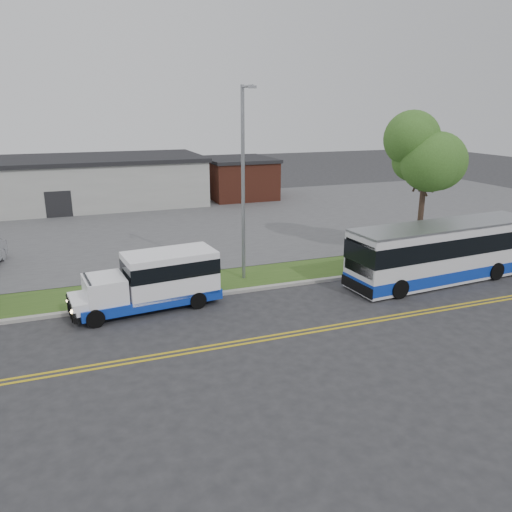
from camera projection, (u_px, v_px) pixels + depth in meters
name	position (u px, v px, depth m)	size (l,w,h in m)	color
ground	(201.00, 307.00, 22.38)	(140.00, 140.00, 0.00)	#28282B
lane_line_north	(226.00, 343.00, 18.92)	(70.00, 0.12, 0.01)	gold
lane_line_south	(229.00, 346.00, 18.65)	(70.00, 0.12, 0.01)	gold
curb	(195.00, 297.00, 23.35)	(80.00, 0.30, 0.15)	#9E9B93
verge	(187.00, 285.00, 24.97)	(80.00, 3.30, 0.10)	#32531B
parking_lot	(145.00, 225.00, 37.63)	(80.00, 25.00, 0.10)	#4C4C4F
commercial_building	(58.00, 183.00, 43.98)	(25.40, 10.40, 4.35)	#9E9E99
brick_wing	(239.00, 178.00, 48.67)	(6.30, 7.30, 3.90)	brown
tree_east	(427.00, 151.00, 27.98)	(5.20, 5.20, 8.33)	#36241D
streetlight_near	(243.00, 179.00, 24.33)	(0.35, 1.53, 9.50)	gray
shuttle_bus	(157.00, 279.00, 22.00)	(6.64, 2.79, 2.47)	#0F32A8
transit_bus	(444.00, 252.00, 25.46)	(10.88, 3.25, 2.98)	silver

